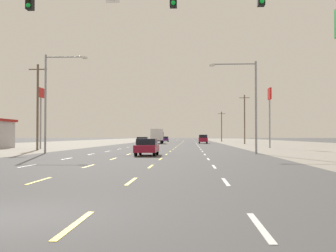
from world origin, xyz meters
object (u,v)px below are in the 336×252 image
Objects in this scene: box_truck_inner_left_mid at (157,135)px; streetlight_left_row_0 at (50,96)px; hatchback_inner_left_near at (143,142)px; pole_sign_right_row_1 at (270,104)px; hatchback_inner_left_far at (166,139)px; pole_sign_left_row_1 at (41,103)px; sedan_center_turn_nearest at (147,147)px; streetlight_right_row_0 at (251,99)px; suv_far_right_midfar at (203,139)px.

box_truck_inner_left_mid is 0.75× the size of streetlight_left_row_0.
pole_sign_right_row_1 is at bearing -15.24° from hatchback_inner_left_near.
hatchback_inner_left_far is at bearing 106.30° from pole_sign_right_row_1.
pole_sign_left_row_1 reaches higher than hatchback_inner_left_near.
box_truck_inner_left_mid reaches higher than sedan_center_turn_nearest.
streetlight_left_row_0 is at bearing -141.71° from pole_sign_right_row_1.
hatchback_inner_left_far is 0.44× the size of streetlight_right_row_0.
box_truck_inner_left_mid is at bearing 104.04° from streetlight_right_row_0.
sedan_center_turn_nearest is 0.92× the size of suv_far_right_midfar.
suv_far_right_midfar is 0.61× the size of pole_sign_left_row_1.
pole_sign_right_row_1 is (8.39, -34.39, 5.26)m from suv_far_right_midfar.
pole_sign_right_row_1 reaches higher than hatchback_inner_left_far.
sedan_center_turn_nearest is 11.65m from streetlight_left_row_0.
box_truck_inner_left_mid is at bearing 119.56° from pole_sign_right_row_1.
box_truck_inner_left_mid is 1.85× the size of hatchback_inner_left_far.
streetlight_right_row_0 is at bearing 21.77° from sedan_center_turn_nearest.
streetlight_left_row_0 reaches higher than hatchback_inner_left_far.
sedan_center_turn_nearest is at bearing -158.23° from streetlight_right_row_0.
hatchback_inner_left_near is at bearing 118.01° from streetlight_right_row_0.
streetlight_right_row_0 is (13.14, -24.71, 4.40)m from hatchback_inner_left_near.
sedan_center_turn_nearest is 0.56× the size of pole_sign_left_row_1.
pole_sign_left_row_1 is at bearing 151.71° from streetlight_right_row_0.
box_truck_inner_left_mid is at bearing 89.97° from hatchback_inner_left_near.
hatchback_inner_left_near is 27.79m from box_truck_inner_left_mid.
suv_far_right_midfar is (10.25, 1.54, -0.81)m from box_truck_inner_left_mid.
pole_sign_right_row_1 is 31.68m from streetlight_left_row_0.
hatchback_inner_left_far is 70.93m from pole_sign_left_row_1.
suv_far_right_midfar is 56.66m from streetlight_left_row_0.
pole_sign_left_row_1 is at bearing -168.95° from pole_sign_right_row_1.
hatchback_inner_left_far is at bearing 109.27° from suv_far_right_midfar.
streetlight_left_row_0 is at bearing -106.96° from suv_far_right_midfar.
streetlight_right_row_0 is (25.29, -13.61, -0.85)m from pole_sign_left_row_1.
pole_sign_right_row_1 is 20.42m from streetlight_right_row_0.
hatchback_inner_left_far is at bearing 85.71° from streetlight_left_row_0.
suv_far_right_midfar is 35.78m from pole_sign_right_row_1.
pole_sign_right_row_1 reaches higher than hatchback_inner_left_near.
pole_sign_left_row_1 reaches higher than sedan_center_turn_nearest.
box_truck_inner_left_mid is 0.90× the size of pole_sign_left_row_1.
suv_far_right_midfar is at bearing 73.04° from streetlight_left_row_0.
streetlight_left_row_0 reaches higher than pole_sign_right_row_1.
hatchback_inner_left_near is 28.33m from streetlight_right_row_0.
streetlight_right_row_0 reaches higher than suv_far_right_midfar.
pole_sign_left_row_1 is (-12.18, -69.68, 5.25)m from hatchback_inner_left_far.
hatchback_inner_left_near is at bearing -90.03° from hatchback_inner_left_far.
hatchback_inner_left_far is 0.49× the size of pole_sign_left_row_1.
sedan_center_turn_nearest is 0.51× the size of streetlight_right_row_0.
suv_far_right_midfar is (10.26, 29.31, 0.24)m from hatchback_inner_left_near.
hatchback_inner_left_far is at bearing 80.09° from pole_sign_left_row_1.
suv_far_right_midfar is (6.57, 57.79, 0.27)m from sedan_center_turn_nearest.
hatchback_inner_left_far is at bearing 89.97° from hatchback_inner_left_near.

